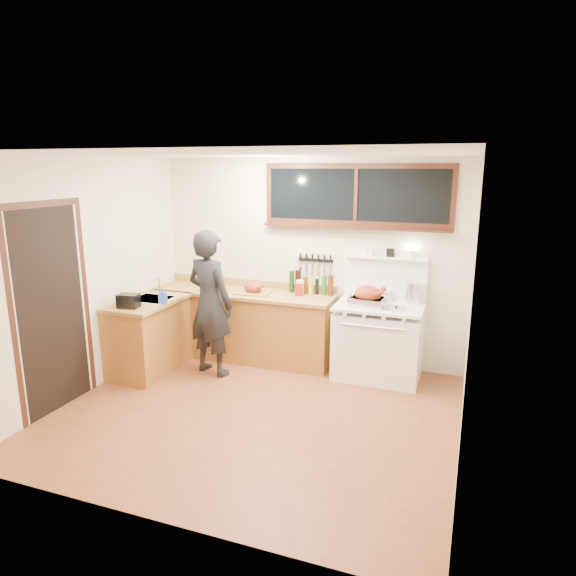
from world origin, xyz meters
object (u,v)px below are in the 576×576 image
at_px(vintage_stove, 379,340).
at_px(man, 210,303).
at_px(roast_turkey, 368,297).
at_px(cutting_board, 253,289).

height_order(vintage_stove, man, man).
bearing_deg(roast_turkey, man, -164.53).
distance_m(man, roast_turkey, 1.88).
bearing_deg(cutting_board, vintage_stove, 0.33).
bearing_deg(vintage_stove, cutting_board, -179.67).
height_order(man, roast_turkey, man).
bearing_deg(roast_turkey, vintage_stove, 34.29).
bearing_deg(roast_turkey, cutting_board, 177.02).
distance_m(cutting_board, roast_turkey, 1.50).
distance_m(vintage_stove, man, 2.07).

